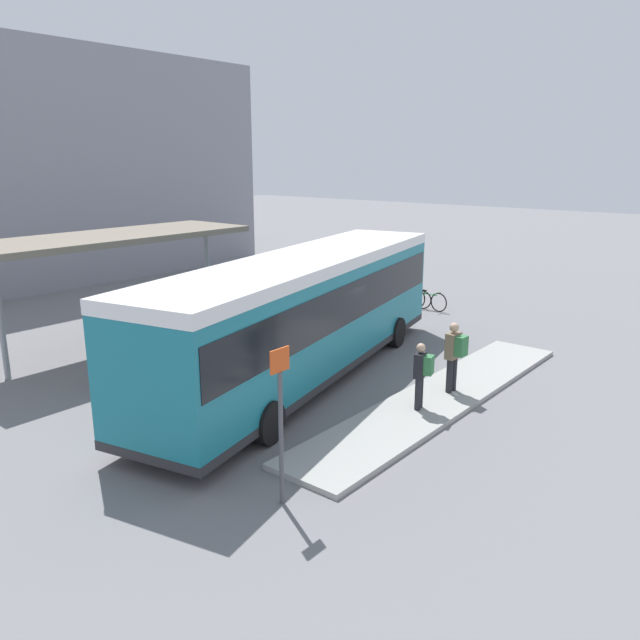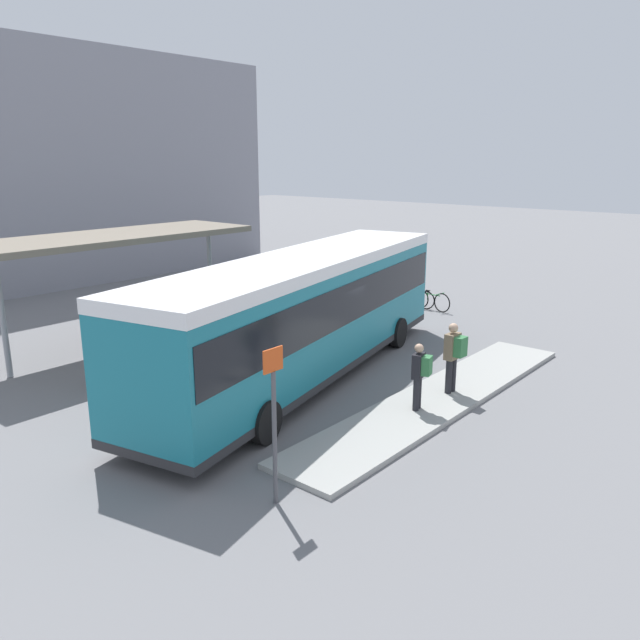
% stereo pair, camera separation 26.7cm
% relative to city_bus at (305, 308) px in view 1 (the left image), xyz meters
% --- Properties ---
extents(ground_plane, '(120.00, 120.00, 0.00)m').
position_rel_city_bus_xyz_m(ground_plane, '(-0.01, -0.00, -1.94)').
color(ground_plane, slate).
extents(curb_island, '(10.67, 1.80, 0.12)m').
position_rel_city_bus_xyz_m(curb_island, '(0.90, -3.60, -1.88)').
color(curb_island, '#9E9E99').
rests_on(curb_island, ground_plane).
extents(city_bus, '(12.73, 5.16, 3.32)m').
position_rel_city_bus_xyz_m(city_bus, '(0.00, 0.00, 0.00)').
color(city_bus, '#197284').
rests_on(city_bus, ground_plane).
extents(pedestrian_waiting, '(0.44, 0.46, 1.77)m').
position_rel_city_bus_xyz_m(pedestrian_waiting, '(1.31, -3.71, -0.80)').
color(pedestrian_waiting, '#232328').
rests_on(pedestrian_waiting, curb_island).
extents(pedestrian_companion, '(0.43, 0.47, 1.58)m').
position_rel_city_bus_xyz_m(pedestrian_companion, '(-0.16, -3.65, -0.91)').
color(pedestrian_companion, '#232328').
rests_on(pedestrian_companion, curb_island).
extents(bicycle_green, '(0.48, 1.78, 0.77)m').
position_rel_city_bus_xyz_m(bicycle_green, '(8.98, 1.37, -1.55)').
color(bicycle_green, black).
rests_on(bicycle_green, ground_plane).
extents(bicycle_yellow, '(0.48, 1.74, 0.76)m').
position_rel_city_bus_xyz_m(bicycle_yellow, '(8.87, 2.10, -1.56)').
color(bicycle_yellow, black).
rests_on(bicycle_yellow, ground_plane).
extents(bicycle_red, '(0.48, 1.76, 0.76)m').
position_rel_city_bus_xyz_m(bicycle_red, '(8.93, 2.82, -1.56)').
color(bicycle_red, black).
rests_on(bicycle_red, ground_plane).
extents(bicycle_white, '(0.48, 1.60, 0.69)m').
position_rel_city_bus_xyz_m(bicycle_white, '(8.88, 3.55, -1.59)').
color(bicycle_white, black).
rests_on(bicycle_white, ground_plane).
extents(station_shelter, '(8.39, 2.97, 3.57)m').
position_rel_city_bus_xyz_m(station_shelter, '(-1.57, 6.19, 1.48)').
color(station_shelter, '#706656').
rests_on(station_shelter, ground_plane).
extents(potted_planter_near_shelter, '(1.00, 1.00, 1.51)m').
position_rel_city_bus_xyz_m(potted_planter_near_shelter, '(0.36, 4.07, -1.15)').
color(potted_planter_near_shelter, slate).
rests_on(potted_planter_near_shelter, ground_plane).
extents(potted_planter_far_side, '(1.00, 1.00, 1.42)m').
position_rel_city_bus_xyz_m(potted_planter_far_side, '(-3.30, 3.46, -1.20)').
color(potted_planter_far_side, slate).
rests_on(potted_planter_far_side, ground_plane).
extents(platform_sign, '(0.44, 0.08, 2.80)m').
position_rel_city_bus_xyz_m(platform_sign, '(-5.07, -3.80, -0.38)').
color(platform_sign, '#4C4C51').
rests_on(platform_sign, ground_plane).
extents(station_building, '(19.61, 14.47, 10.67)m').
position_rel_city_bus_xyz_m(station_building, '(4.07, 23.07, 3.40)').
color(station_building, gray).
rests_on(station_building, ground_plane).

